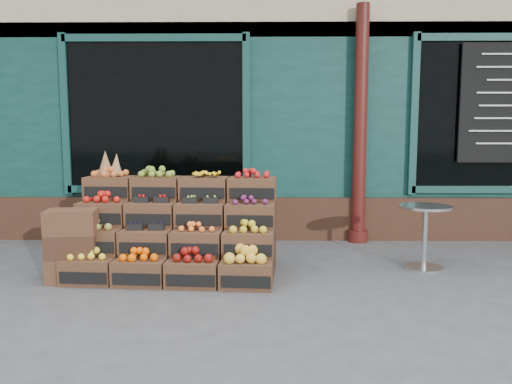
{
  "coord_description": "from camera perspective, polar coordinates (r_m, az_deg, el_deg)",
  "views": [
    {
      "loc": [
        -0.14,
        -4.78,
        1.5
      ],
      "look_at": [
        -0.2,
        0.7,
        0.85
      ],
      "focal_mm": 35.0,
      "sensor_mm": 36.0,
      "label": 1
    }
  ],
  "objects": [
    {
      "name": "crate_display",
      "position": [
        5.42,
        -9.12,
        -4.98
      ],
      "size": [
        2.16,
        1.16,
        1.31
      ],
      "rotation": [
        0.0,
        0.0,
        -0.07
      ],
      "color": "#4D2F1E",
      "rests_on": "ground"
    },
    {
      "name": "bistro_table",
      "position": [
        5.8,
        18.75,
        -4.1
      ],
      "size": [
        0.57,
        0.57,
        0.71
      ],
      "rotation": [
        0.0,
        0.0,
        0.43
      ],
      "color": "#B7BABE",
      "rests_on": "ground"
    },
    {
      "name": "shopkeeper",
      "position": [
        7.86,
        -13.15,
        2.02
      ],
      "size": [
        0.7,
        0.52,
        1.75
      ],
      "primitive_type": "imported",
      "rotation": [
        0.0,
        0.0,
        2.98
      ],
      "color": "#1B5E31",
      "rests_on": "ground"
    },
    {
      "name": "ground",
      "position": [
        5.01,
        2.24,
        -10.65
      ],
      "size": [
        60.0,
        60.0,
        0.0
      ],
      "primitive_type": "plane",
      "color": "#48484B",
      "rests_on": "ground"
    },
    {
      "name": "spare_crates",
      "position": [
        5.41,
        -20.23,
        -5.75
      ],
      "size": [
        0.53,
        0.4,
        0.73
      ],
      "rotation": [
        0.0,
        0.0,
        0.13
      ],
      "color": "#4D2F1E",
      "rests_on": "ground"
    },
    {
      "name": "shop_facade",
      "position": [
        9.93,
        1.49,
        11.92
      ],
      "size": [
        12.0,
        6.24,
        4.8
      ],
      "color": "#103834",
      "rests_on": "ground"
    }
  ]
}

